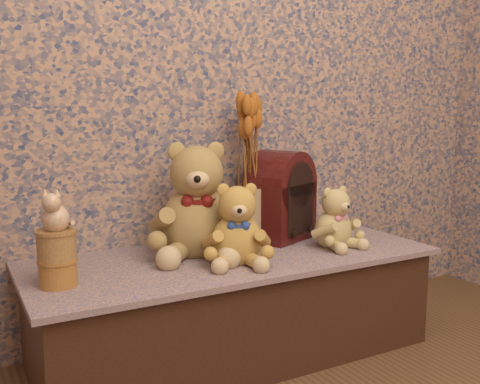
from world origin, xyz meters
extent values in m
cube|color=navy|center=(0.00, 1.50, 1.30)|extent=(3.00, 0.10, 2.60)
cube|color=#3B497A|center=(0.00, 1.21, 0.19)|extent=(1.49, 0.61, 0.38)
cylinder|color=tan|center=(0.15, 1.35, 0.49)|extent=(0.16, 0.16, 0.22)
cylinder|color=gold|center=(-0.63, 1.15, 0.42)|extent=(0.13, 0.13, 0.08)
cylinder|color=tan|center=(-0.63, 1.15, 0.51)|extent=(0.15, 0.15, 0.09)
camera|label=1|loc=(-0.90, -0.50, 0.92)|focal=40.65mm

